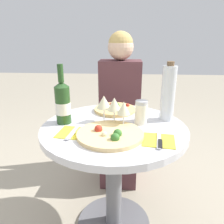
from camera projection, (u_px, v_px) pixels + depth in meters
The scene contains 14 objects.
ground_plane at pixel (114, 224), 1.45m from camera, with size 12.00×12.00×0.00m, color #9E937F.
dining_table at pixel (114, 154), 1.27m from camera, with size 0.81×0.81×0.70m.
chair_behind_diner at pixel (120, 119), 1.98m from camera, with size 0.36×0.36×0.95m.
seated_diner at pixel (120, 114), 1.82m from camera, with size 0.34×0.43×1.22m.
pizza_large at pixel (110, 134), 1.08m from camera, with size 0.33×0.33×0.05m.
pizza_small_far at pixel (115, 109), 1.45m from camera, with size 0.27×0.27×0.05m.
wine_bottle at pixel (63, 103), 1.22m from camera, with size 0.09×0.09×0.33m.
tall_carafe at pixel (168, 93), 1.25m from camera, with size 0.08×0.08×0.34m.
sugar_shaker at pixel (141, 112), 1.23m from camera, with size 0.07×0.07×0.13m.
wine_glass_front_right at pixel (124, 108), 1.16m from camera, with size 0.07×0.07×0.15m.
wine_glass_back_left at pixel (104, 102), 1.24m from camera, with size 0.08×0.08×0.15m.
wine_glass_center at pixel (113, 105), 1.20m from camera, with size 0.08×0.08×0.16m.
place_setting_left at pixel (73, 133), 1.12m from camera, with size 0.17×0.19×0.01m.
place_setting_right at pixel (159, 140), 1.04m from camera, with size 0.17×0.19×0.01m.
Camera 1 is at (0.07, -1.12, 1.18)m, focal length 35.00 mm.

